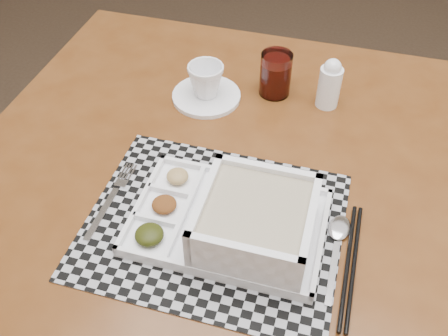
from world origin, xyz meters
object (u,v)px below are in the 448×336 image
Objects in this scene: juice_glass at (275,76)px; dining_table at (231,209)px; cup at (206,80)px; creamer_bottle at (330,84)px; serving_tray at (246,223)px.

dining_table is at bearing -88.60° from juice_glass.
juice_glass reaches higher than cup.
cup is at bearing -163.81° from creamer_bottle.
dining_table is 0.34m from creamer_bottle.
serving_tray is at bearing -42.79° from cup.
creamer_bottle is at bearing 0.03° from juice_glass.
cup is 0.26m from creamer_bottle.
dining_table is 0.18m from serving_tray.
juice_glass is (-0.07, 0.40, 0.01)m from serving_tray.
cup is 0.80× the size of juice_glass.
cup is at bearing -151.32° from juice_glass.
serving_tray is 4.34× the size of cup.
serving_tray is 0.40m from creamer_bottle.
dining_table is 0.29m from cup.
creamer_bottle is at bearing 83.68° from serving_tray.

